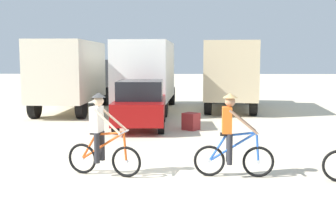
{
  "coord_description": "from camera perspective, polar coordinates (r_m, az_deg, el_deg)",
  "views": [
    {
      "loc": [
        0.91,
        -9.0,
        2.54
      ],
      "look_at": [
        0.56,
        3.63,
        1.1
      ],
      "focal_mm": 43.23,
      "sensor_mm": 36.0,
      "label": 1
    }
  ],
  "objects": [
    {
      "name": "ground_plane",
      "position": [
        9.4,
        -4.09,
        -9.2
      ],
      "size": [
        120.0,
        120.0,
        0.0
      ],
      "primitive_type": "plane",
      "color": "beige"
    },
    {
      "name": "box_truck_cream_rv",
      "position": [
        20.01,
        -13.37,
        4.42
      ],
      "size": [
        2.52,
        6.8,
        3.35
      ],
      "color": "beige",
      "rests_on": "ground"
    },
    {
      "name": "box_truck_white_box",
      "position": [
        19.93,
        -2.99,
        4.58
      ],
      "size": [
        2.72,
        6.86,
        3.35
      ],
      "color": "white",
      "rests_on": "ground"
    },
    {
      "name": "box_truck_tan_camper",
      "position": [
        20.74,
        8.83,
        4.59
      ],
      "size": [
        3.12,
        6.98,
        3.35
      ],
      "color": "#CCB78E",
      "rests_on": "ground"
    },
    {
      "name": "sedan_parked",
      "position": [
        15.01,
        -3.85,
        0.15
      ],
      "size": [
        1.85,
        4.24,
        1.76
      ],
      "color": "maroon",
      "rests_on": "ground"
    },
    {
      "name": "cyclist_orange_shirt",
      "position": [
        8.94,
        -9.42,
        -4.5
      ],
      "size": [
        1.69,
        0.63,
        1.82
      ],
      "color": "black",
      "rests_on": "ground"
    },
    {
      "name": "cyclist_cowboy_hat",
      "position": [
        8.82,
        8.92,
        -4.66
      ],
      "size": [
        1.73,
        0.52,
        1.82
      ],
      "color": "black",
      "rests_on": "ground"
    },
    {
      "name": "supply_crate",
      "position": [
        14.58,
        3.26,
        -2.32
      ],
      "size": [
        0.69,
        0.69,
        0.61
      ],
      "primitive_type": "cube",
      "rotation": [
        0.0,
        0.0,
        2.53
      ],
      "color": "#9E2D2D",
      "rests_on": "ground"
    }
  ]
}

